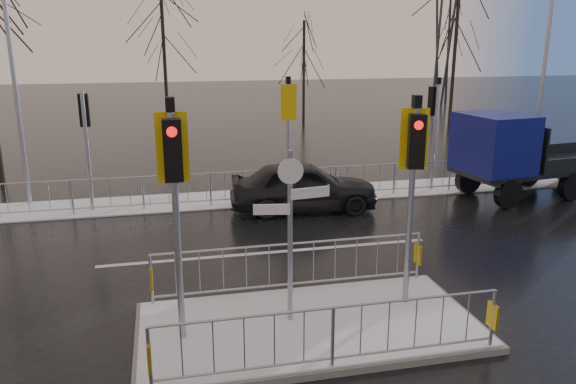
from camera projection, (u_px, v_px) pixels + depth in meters
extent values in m
plane|color=black|center=(309.00, 330.00, 9.95)|extent=(120.00, 120.00, 0.00)
cube|color=white|center=(241.00, 198.00, 18.03)|extent=(30.00, 2.00, 0.04)
cube|color=silver|center=(269.00, 253.00, 13.52)|extent=(8.00, 0.15, 0.01)
cube|color=#60605C|center=(309.00, 327.00, 9.94)|extent=(6.00, 3.00, 0.12)
cube|color=white|center=(309.00, 323.00, 9.92)|extent=(5.85, 2.85, 0.03)
cube|color=gold|center=(149.00, 356.00, 7.90)|extent=(0.05, 0.28, 0.42)
cube|color=gold|center=(493.00, 316.00, 9.05)|extent=(0.05, 0.28, 0.42)
cube|color=gold|center=(151.00, 278.00, 10.50)|extent=(0.05, 0.28, 0.42)
cube|color=gold|center=(418.00, 254.00, 11.65)|extent=(0.05, 0.28, 0.42)
cylinder|color=#9599A2|center=(177.00, 231.00, 8.95)|extent=(0.11, 0.11, 3.80)
cube|color=black|center=(173.00, 150.00, 8.42)|extent=(0.28, 0.22, 0.95)
cylinder|color=red|center=(172.00, 132.00, 8.24)|extent=(0.16, 0.04, 0.16)
cube|color=yellow|center=(172.00, 147.00, 8.66)|extent=(0.50, 0.03, 1.10)
cube|color=black|center=(170.00, 104.00, 8.41)|extent=(0.14, 0.14, 0.22)
cylinder|color=#9599A2|center=(410.00, 210.00, 10.23)|extent=(0.11, 0.11, 3.70)
cube|color=black|center=(416.00, 141.00, 9.71)|extent=(0.33, 0.28, 0.95)
cylinder|color=red|center=(419.00, 125.00, 9.53)|extent=(0.16, 0.08, 0.16)
cube|color=yellow|center=(414.00, 139.00, 9.95)|extent=(0.49, 0.16, 1.10)
cube|color=black|center=(417.00, 101.00, 9.71)|extent=(0.14, 0.14, 0.22)
cylinder|color=#9599A2|center=(290.00, 239.00, 9.63)|extent=(0.09, 0.09, 3.10)
cube|color=silver|center=(310.00, 193.00, 9.50)|extent=(0.70, 0.14, 0.18)
cube|color=silver|center=(272.00, 209.00, 9.42)|extent=(0.62, 0.15, 0.18)
cylinder|color=silver|center=(291.00, 171.00, 9.29)|extent=(0.44, 0.03, 0.44)
cylinder|color=#9599A2|center=(87.00, 152.00, 16.32)|extent=(0.11, 0.11, 3.50)
cube|color=black|center=(84.00, 110.00, 16.18)|extent=(0.28, 0.22, 0.95)
cylinder|color=red|center=(84.00, 99.00, 16.20)|extent=(0.16, 0.04, 0.16)
cylinder|color=#9599A2|center=(288.00, 142.00, 17.59)|extent=(0.11, 0.11, 3.60)
cube|color=black|center=(287.00, 102.00, 17.43)|extent=(0.28, 0.22, 0.95)
cylinder|color=red|center=(286.00, 92.00, 17.45)|extent=(0.16, 0.04, 0.16)
cube|color=yellow|center=(289.00, 102.00, 17.19)|extent=(0.50, 0.03, 1.10)
cube|color=black|center=(288.00, 80.00, 17.08)|extent=(0.14, 0.14, 0.22)
cylinder|color=#9599A2|center=(434.00, 138.00, 18.66)|extent=(0.11, 0.11, 3.50)
cube|color=black|center=(433.00, 101.00, 18.50)|extent=(0.33, 0.28, 0.95)
cylinder|color=red|center=(432.00, 92.00, 18.51)|extent=(0.16, 0.08, 0.16)
cube|color=black|center=(438.00, 81.00, 18.17)|extent=(0.14, 0.14, 0.22)
imported|color=black|center=(304.00, 186.00, 16.69)|extent=(4.50, 2.14, 1.48)
cylinder|color=black|center=(508.00, 194.00, 16.95)|extent=(0.92, 0.39, 0.90)
cylinder|color=black|center=(468.00, 180.00, 18.64)|extent=(0.92, 0.39, 0.90)
cylinder|color=black|center=(571.00, 186.00, 17.80)|extent=(0.92, 0.39, 0.90)
cylinder|color=black|center=(528.00, 174.00, 19.50)|extent=(0.92, 0.39, 0.90)
cylinder|color=black|center=(567.00, 169.00, 20.11)|extent=(0.92, 0.39, 0.90)
cube|color=black|center=(542.00, 168.00, 18.41)|extent=(6.14, 2.86, 0.14)
cube|color=navy|center=(494.00, 143.00, 17.45)|extent=(2.07, 2.38, 1.79)
cube|color=black|center=(517.00, 130.00, 17.65)|extent=(0.28, 1.78, 0.99)
cube|color=#2D3033|center=(477.00, 175.00, 17.53)|extent=(0.39, 2.06, 0.31)
cube|color=black|center=(565.00, 162.00, 18.71)|extent=(4.20, 2.67, 0.11)
cube|color=black|center=(522.00, 145.00, 17.87)|extent=(0.37, 2.14, 1.34)
cylinder|color=black|center=(165.00, 69.00, 29.30)|extent=(0.19, 0.19, 6.90)
cylinder|color=black|center=(304.00, 73.00, 33.00)|extent=(0.16, 0.16, 5.98)
cylinder|color=black|center=(454.00, 62.00, 31.70)|extent=(0.20, 0.20, 7.36)
cylinder|color=#9599A2|center=(544.00, 68.00, 19.12)|extent=(0.14, 0.14, 8.00)
cylinder|color=#9599A2|center=(13.00, 70.00, 16.42)|extent=(0.14, 0.14, 8.20)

